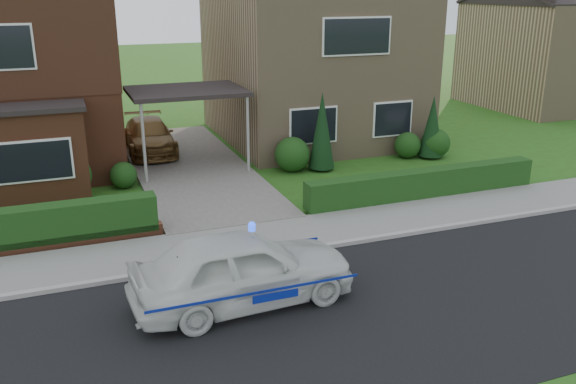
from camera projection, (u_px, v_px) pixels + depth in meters
name	position (u px, v px, depth m)	size (l,w,h in m)	color
ground	(315.00, 323.00, 11.51)	(120.00, 120.00, 0.00)	#2A5015
road	(315.00, 323.00, 11.51)	(60.00, 6.00, 0.02)	black
kerb	(263.00, 256.00, 14.19)	(60.00, 0.16, 0.12)	#9E9993
sidewalk	(250.00, 240.00, 15.12)	(60.00, 2.00, 0.10)	slate
driveway	(190.00, 167.00, 21.23)	(3.80, 12.00, 0.12)	#666059
house_right	(311.00, 48.00, 24.68)	(7.50, 8.06, 7.25)	#9D8160
carport_link	(186.00, 93.00, 20.35)	(3.80, 3.00, 2.77)	black
hedge_right	(422.00, 199.00, 18.21)	(7.50, 0.55, 0.80)	#103412
shrub_left_mid	(69.00, 176.00, 18.18)	(1.32, 1.32, 1.32)	#103412
shrub_left_near	(123.00, 175.00, 19.06)	(0.84, 0.84, 0.84)	#103412
shrub_right_near	(292.00, 154.00, 20.72)	(1.20, 1.20, 1.20)	#103412
shrub_right_mid	(408.00, 145.00, 22.40)	(0.96, 0.96, 0.96)	#103412
shrub_right_far	(435.00, 143.00, 22.45)	(1.08, 1.08, 1.08)	#103412
conifer_a	(322.00, 133.00, 20.65)	(0.90, 0.90, 2.60)	black
conifer_b	(432.00, 129.00, 22.21)	(0.90, 0.90, 2.20)	black
neighbour_right	(547.00, 56.00, 31.60)	(6.50, 7.00, 5.20)	#9D8160
police_car	(243.00, 269.00, 11.98)	(4.07, 4.52, 1.67)	silver
driveway_car	(149.00, 136.00, 22.75)	(1.69, 4.16, 1.21)	brown
potted_plant_c	(136.00, 214.00, 15.84)	(0.46, 0.46, 0.82)	gray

